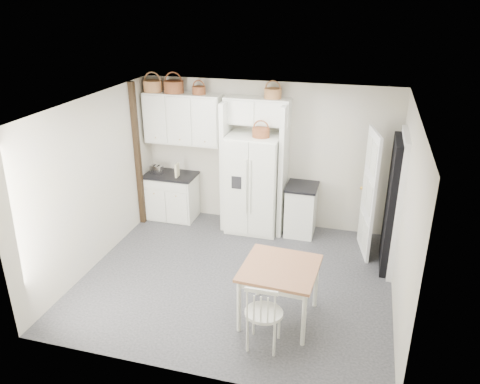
% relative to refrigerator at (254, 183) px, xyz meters
% --- Properties ---
extents(floor, '(4.50, 4.50, 0.00)m').
position_rel_refrigerator_xyz_m(floor, '(0.15, -1.66, -0.88)').
color(floor, '#25252B').
rests_on(floor, ground).
extents(ceiling, '(4.50, 4.50, 0.00)m').
position_rel_refrigerator_xyz_m(ceiling, '(0.15, -1.66, 1.72)').
color(ceiling, white).
rests_on(ceiling, wall_back).
extents(wall_back, '(4.50, 0.00, 4.50)m').
position_rel_refrigerator_xyz_m(wall_back, '(0.15, 0.34, 0.42)').
color(wall_back, '#BAB5AE').
rests_on(wall_back, floor).
extents(wall_left, '(0.00, 4.00, 4.00)m').
position_rel_refrigerator_xyz_m(wall_left, '(-2.10, -1.66, 0.42)').
color(wall_left, '#BAB5AE').
rests_on(wall_left, floor).
extents(wall_right, '(0.00, 4.00, 4.00)m').
position_rel_refrigerator_xyz_m(wall_right, '(2.40, -1.66, 0.42)').
color(wall_right, '#BAB5AE').
rests_on(wall_right, floor).
extents(refrigerator, '(0.91, 0.73, 1.75)m').
position_rel_refrigerator_xyz_m(refrigerator, '(0.00, 0.00, 0.00)').
color(refrigerator, white).
rests_on(refrigerator, floor).
extents(base_cab_left, '(0.90, 0.57, 0.83)m').
position_rel_refrigerator_xyz_m(base_cab_left, '(-1.60, 0.04, -0.46)').
color(base_cab_left, silver).
rests_on(base_cab_left, floor).
extents(base_cab_right, '(0.49, 0.59, 0.87)m').
position_rel_refrigerator_xyz_m(base_cab_right, '(0.85, 0.04, -0.44)').
color(base_cab_right, silver).
rests_on(base_cab_right, floor).
extents(dining_table, '(0.99, 0.99, 0.78)m').
position_rel_refrigerator_xyz_m(dining_table, '(0.94, -2.41, -0.49)').
color(dining_table, brown).
rests_on(dining_table, floor).
extents(windsor_chair, '(0.47, 0.43, 0.94)m').
position_rel_refrigerator_xyz_m(windsor_chair, '(0.86, -2.97, -0.41)').
color(windsor_chair, silver).
rests_on(windsor_chair, floor).
extents(counter_left, '(0.94, 0.61, 0.04)m').
position_rel_refrigerator_xyz_m(counter_left, '(-1.60, 0.04, -0.03)').
color(counter_left, black).
rests_on(counter_left, base_cab_left).
extents(counter_right, '(0.53, 0.63, 0.04)m').
position_rel_refrigerator_xyz_m(counter_right, '(0.85, 0.04, 0.01)').
color(counter_right, black).
rests_on(counter_right, base_cab_right).
extents(toaster, '(0.24, 0.16, 0.16)m').
position_rel_refrigerator_xyz_m(toaster, '(-1.85, -0.00, 0.07)').
color(toaster, silver).
rests_on(toaster, counter_left).
extents(cookbook_red, '(0.05, 0.14, 0.21)m').
position_rel_refrigerator_xyz_m(cookbook_red, '(-1.44, -0.04, 0.10)').
color(cookbook_red, '#BD3A22').
rests_on(cookbook_red, counter_left).
extents(cookbook_cream, '(0.04, 0.17, 0.25)m').
position_rel_refrigerator_xyz_m(cookbook_cream, '(-1.43, -0.04, 0.12)').
color(cookbook_cream, beige).
rests_on(cookbook_cream, counter_left).
extents(basket_upper_a, '(0.34, 0.34, 0.19)m').
position_rel_refrigerator_xyz_m(basket_upper_a, '(-1.89, 0.17, 1.57)').
color(basket_upper_a, '#995630').
rests_on(basket_upper_a, upper_cabinet).
extents(basket_upper_b, '(0.35, 0.35, 0.21)m').
position_rel_refrigerator_xyz_m(basket_upper_b, '(-1.50, 0.17, 1.58)').
color(basket_upper_b, brown).
rests_on(basket_upper_b, upper_cabinet).
extents(basket_upper_c, '(0.23, 0.23, 0.14)m').
position_rel_refrigerator_xyz_m(basket_upper_c, '(-1.03, 0.17, 1.54)').
color(basket_upper_c, brown).
rests_on(basket_upper_c, upper_cabinet).
extents(basket_bridge_b, '(0.29, 0.29, 0.16)m').
position_rel_refrigerator_xyz_m(basket_bridge_b, '(0.26, 0.17, 1.56)').
color(basket_bridge_b, '#995630').
rests_on(basket_bridge_b, bridge_cabinet).
extents(basket_fridge_b, '(0.29, 0.29, 0.16)m').
position_rel_refrigerator_xyz_m(basket_fridge_b, '(0.13, -0.10, 0.95)').
color(basket_fridge_b, brown).
rests_on(basket_fridge_b, refrigerator).
extents(upper_cabinet, '(1.40, 0.34, 0.90)m').
position_rel_refrigerator_xyz_m(upper_cabinet, '(-1.35, 0.17, 1.02)').
color(upper_cabinet, silver).
rests_on(upper_cabinet, wall_back).
extents(bridge_cabinet, '(1.12, 0.34, 0.45)m').
position_rel_refrigerator_xyz_m(bridge_cabinet, '(0.00, 0.17, 1.25)').
color(bridge_cabinet, silver).
rests_on(bridge_cabinet, wall_back).
extents(fridge_panel_left, '(0.08, 0.60, 2.30)m').
position_rel_refrigerator_xyz_m(fridge_panel_left, '(-0.51, 0.04, 0.27)').
color(fridge_panel_left, silver).
rests_on(fridge_panel_left, floor).
extents(fridge_panel_right, '(0.08, 0.60, 2.30)m').
position_rel_refrigerator_xyz_m(fridge_panel_right, '(0.51, 0.04, 0.27)').
color(fridge_panel_right, silver).
rests_on(fridge_panel_right, floor).
extents(trim_post, '(0.09, 0.09, 2.60)m').
position_rel_refrigerator_xyz_m(trim_post, '(-2.05, -0.31, 0.42)').
color(trim_post, black).
rests_on(trim_post, floor).
extents(doorway_void, '(0.18, 0.85, 2.05)m').
position_rel_refrigerator_xyz_m(doorway_void, '(2.31, -0.66, 0.15)').
color(doorway_void, black).
rests_on(doorway_void, floor).
extents(door_slab, '(0.21, 0.79, 2.05)m').
position_rel_refrigerator_xyz_m(door_slab, '(1.95, -0.32, 0.15)').
color(door_slab, white).
rests_on(door_slab, floor).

